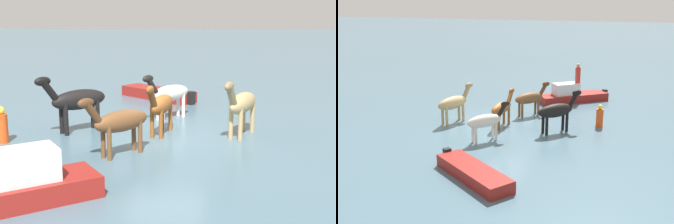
{
  "view_description": "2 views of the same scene",
  "coord_description": "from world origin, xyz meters",
  "views": [
    {
      "loc": [
        -14.43,
        -1.4,
        4.02
      ],
      "look_at": [
        -0.09,
        -0.09,
        0.84
      ],
      "focal_mm": 50.26,
      "sensor_mm": 36.0,
      "label": 1
    },
    {
      "loc": [
        19.6,
        6.05,
        6.57
      ],
      "look_at": [
        0.28,
        0.38,
        0.77
      ],
      "focal_mm": 44.78,
      "sensor_mm": 36.0,
      "label": 2
    }
  ],
  "objects": [
    {
      "name": "ground_plane",
      "position": [
        0.0,
        0.0,
        0.0
      ],
      "size": [
        160.5,
        160.5,
        0.0
      ],
      "primitive_type": "plane",
      "color": "#476675"
    },
    {
      "name": "horse_rear_stallion",
      "position": [
        2.55,
        0.1,
        0.96
      ],
      "size": [
        1.91,
        1.74,
        1.74
      ],
      "rotation": [
        0.0,
        0.0,
        2.42
      ],
      "color": "silver",
      "rests_on": "ground_plane"
    },
    {
      "name": "horse_lead",
      "position": [
        -2.05,
        1.08,
        0.98
      ],
      "size": [
        1.93,
        1.79,
        1.77
      ],
      "rotation": [
        0.0,
        0.0,
        2.41
      ],
      "color": "brown",
      "rests_on": "ground_plane"
    },
    {
      "name": "horse_pinto_flank",
      "position": [
        0.34,
        -2.4,
        1.06
      ],
      "size": [
        2.43,
        1.33,
        1.93
      ],
      "rotation": [
        0.0,
        0.0,
        2.74
      ],
      "color": "tan",
      "rests_on": "ground_plane"
    },
    {
      "name": "horse_gray_outer",
      "position": [
        0.37,
        2.96,
        1.08
      ],
      "size": [
        2.07,
        2.05,
        1.96
      ],
      "rotation": [
        0.0,
        0.0,
        2.36
      ],
      "color": "black",
      "rests_on": "ground_plane"
    },
    {
      "name": "horse_dark_mare",
      "position": [
        0.28,
        0.18,
        0.98
      ],
      "size": [
        2.3,
        0.87,
        1.78
      ],
      "rotation": [
        0.0,
        0.0,
        2.94
      ],
      "color": "brown",
      "rests_on": "ground_plane"
    },
    {
      "name": "boat_launch_far",
      "position": [
        6.47,
        0.93,
        0.16
      ],
      "size": [
        3.11,
        3.61,
        0.71
      ],
      "rotation": [
        0.0,
        0.0,
        0.92
      ],
      "color": "maroon",
      "rests_on": "ground_plane"
    },
    {
      "name": "buoy_channel_marker",
      "position": [
        -1.09,
        4.9,
        0.51
      ],
      "size": [
        0.36,
        0.36,
        1.14
      ],
      "color": "#E54C19",
      "rests_on": "ground_plane"
    }
  ]
}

